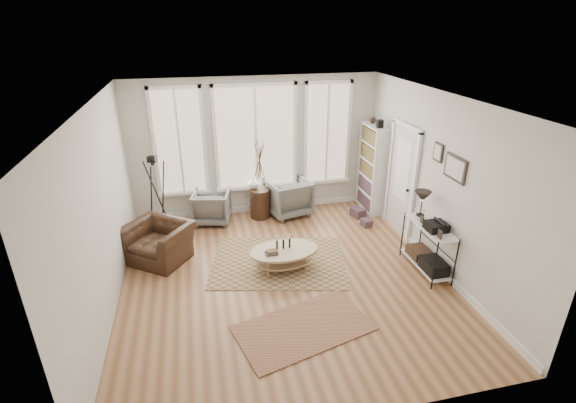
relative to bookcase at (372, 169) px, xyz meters
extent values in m
plane|color=#A06F4A|center=(-2.44, -2.23, -0.96)|extent=(5.50, 5.50, 0.00)
plane|color=white|center=(-2.44, -2.23, 1.94)|extent=(5.50, 5.50, 0.00)
cube|color=beige|center=(-2.44, 0.52, 0.49)|extent=(5.20, 0.04, 2.90)
cube|color=beige|center=(-2.44, -4.98, 0.49)|extent=(5.20, 0.04, 2.90)
cube|color=beige|center=(-5.04, -2.23, 0.49)|extent=(0.04, 5.50, 2.90)
cube|color=beige|center=(0.16, -2.23, 0.49)|extent=(0.04, 5.50, 2.90)
cube|color=white|center=(-2.44, 0.51, -0.90)|extent=(5.10, 0.04, 0.12)
cube|color=white|center=(0.15, -2.23, -0.90)|extent=(0.03, 5.40, 0.12)
cube|color=#CDB085|center=(-2.44, 0.50, 0.69)|extent=(1.60, 0.03, 2.10)
cube|color=#CDB085|center=(-3.99, 0.50, 0.69)|extent=(0.90, 0.03, 2.10)
cube|color=#CDB085|center=(-0.89, 0.50, 0.69)|extent=(0.90, 0.03, 2.10)
cube|color=white|center=(-2.44, 0.48, 0.69)|extent=(1.74, 0.06, 2.24)
cube|color=white|center=(-3.99, 0.48, 0.69)|extent=(1.04, 0.06, 2.24)
cube|color=white|center=(-0.89, 0.48, 0.69)|extent=(1.04, 0.06, 2.24)
cube|color=white|center=(-2.44, 0.46, -0.39)|extent=(4.10, 0.12, 0.06)
cube|color=silver|center=(0.14, -1.08, 0.09)|extent=(0.04, 0.88, 2.10)
cube|color=white|center=(0.12, -1.08, 0.34)|extent=(0.01, 0.55, 1.20)
cube|color=white|center=(0.12, -1.57, 0.09)|extent=(0.06, 0.08, 2.18)
cube|color=white|center=(0.12, -0.59, 0.09)|extent=(0.06, 0.08, 2.18)
cube|color=white|center=(0.12, -1.08, 1.18)|extent=(0.06, 1.06, 0.08)
sphere|color=black|center=(0.09, -1.41, 0.04)|extent=(0.06, 0.06, 0.06)
cube|color=white|center=(-0.01, -0.41, -0.01)|extent=(0.30, 0.03, 1.90)
cube|color=white|center=(-0.01, 0.41, -0.01)|extent=(0.30, 0.03, 1.90)
cube|color=white|center=(0.14, 0.00, -0.01)|extent=(0.02, 0.85, 1.90)
cube|color=white|center=(-0.01, 0.00, -0.01)|extent=(0.30, 0.81, 1.90)
cube|color=brown|center=(-0.01, 0.00, -0.01)|extent=(0.24, 0.75, 1.76)
cube|color=black|center=(-0.01, -0.20, 1.02)|extent=(0.12, 0.10, 0.16)
sphere|color=#362014|center=(-0.01, 0.15, 1.01)|extent=(0.14, 0.14, 0.14)
cube|color=white|center=(-0.06, -2.53, -0.84)|extent=(0.37, 1.07, 0.03)
cube|color=white|center=(-0.06, -2.53, -0.14)|extent=(0.37, 1.07, 0.02)
cylinder|color=black|center=(-0.24, -3.06, -0.53)|extent=(0.02, 0.02, 0.85)
cylinder|color=black|center=(0.12, -3.06, -0.53)|extent=(0.02, 0.02, 0.85)
cylinder|color=black|center=(-0.24, -2.00, -0.53)|extent=(0.02, 0.02, 0.85)
cylinder|color=black|center=(0.12, -2.00, -0.53)|extent=(0.02, 0.02, 0.85)
cylinder|color=black|center=(-0.06, -2.18, -0.08)|extent=(0.14, 0.14, 0.02)
cylinder|color=black|center=(-0.06, -2.18, 0.06)|extent=(0.02, 0.02, 0.30)
cone|color=black|center=(-0.06, -2.18, 0.26)|extent=(0.28, 0.28, 0.18)
cube|color=black|center=(-0.06, -2.68, -0.05)|extent=(0.32, 0.30, 0.13)
cube|color=black|center=(-0.06, -2.78, -0.73)|extent=(0.32, 0.45, 0.20)
cube|color=#362014|center=(-0.06, -2.31, -0.75)|extent=(0.32, 0.40, 0.16)
cube|color=black|center=(-0.16, -2.95, -0.04)|extent=(0.02, 0.10, 0.14)
cube|color=black|center=(-0.16, -2.41, -0.05)|extent=(0.02, 0.10, 0.12)
cube|color=black|center=(0.14, -2.63, 0.89)|extent=(0.03, 0.52, 0.38)
cube|color=silver|center=(0.13, -2.63, 0.89)|extent=(0.01, 0.44, 0.30)
cube|color=black|center=(0.14, -2.13, 0.99)|extent=(0.03, 0.24, 0.30)
cube|color=silver|center=(0.13, -2.13, 0.99)|extent=(0.01, 0.18, 0.24)
cube|color=brown|center=(-2.43, -1.73, -0.95)|extent=(2.62, 2.19, 0.01)
cube|color=maroon|center=(-2.44, -3.49, -0.94)|extent=(2.03, 1.46, 0.01)
ellipsoid|color=tan|center=(-2.38, -1.95, -0.79)|extent=(1.04, 0.69, 0.03)
ellipsoid|color=tan|center=(-2.38, -1.95, -0.60)|extent=(1.21, 0.82, 0.04)
cylinder|color=tan|center=(-2.70, -2.14, -0.79)|extent=(0.03, 0.03, 0.33)
cylinder|color=tan|center=(-2.06, -2.14, -0.79)|extent=(0.03, 0.03, 0.33)
cylinder|color=tan|center=(-2.70, -1.77, -0.79)|extent=(0.03, 0.03, 0.33)
cylinder|color=tan|center=(-2.06, -1.77, -0.79)|extent=(0.03, 0.03, 0.33)
cylinder|color=black|center=(-2.49, -1.91, -0.50)|extent=(0.03, 0.03, 0.17)
cylinder|color=black|center=(-2.38, -1.91, -0.50)|extent=(0.03, 0.03, 0.17)
cylinder|color=black|center=(-2.27, -1.91, -0.50)|extent=(0.03, 0.03, 0.17)
cube|color=#334626|center=(-2.60, -2.04, -0.56)|extent=(0.20, 0.15, 0.06)
imported|color=slate|center=(-3.46, 0.15, -0.61)|extent=(0.88, 0.89, 0.68)
imported|color=slate|center=(-1.83, 0.16, -0.56)|extent=(1.03, 1.05, 0.79)
cylinder|color=#362014|center=(-2.45, 0.14, -0.64)|extent=(0.43, 0.43, 0.64)
imported|color=silver|center=(-2.57, 0.22, -0.19)|extent=(0.28, 0.28, 0.25)
imported|color=#362014|center=(-4.46, -1.15, -0.62)|extent=(1.37, 1.34, 0.67)
cylinder|color=black|center=(-4.49, -0.11, 0.50)|extent=(0.07, 0.07, 0.07)
cube|color=black|center=(-4.49, -0.11, 0.57)|extent=(0.19, 0.16, 0.11)
cylinder|color=black|center=(-4.49, -0.20, 0.57)|extent=(0.07, 0.09, 0.07)
cube|color=brown|center=(-0.39, -0.32, -0.86)|extent=(0.30, 0.35, 0.19)
cube|color=brown|center=(-0.39, -0.78, -0.88)|extent=(0.21, 0.25, 0.15)
camera|label=1|loc=(-3.67, -7.89, 2.99)|focal=26.00mm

